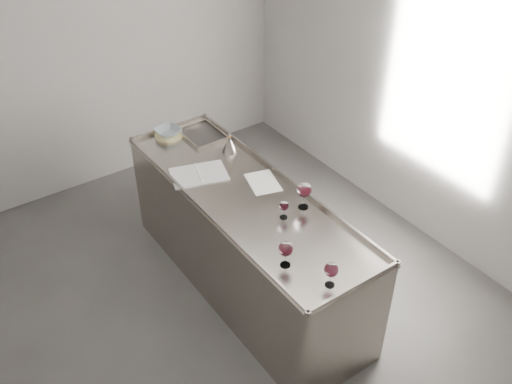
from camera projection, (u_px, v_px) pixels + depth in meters
room_shell at (205, 185)px, 3.55m from camera, size 4.54×5.04×2.84m
counter at (245, 241)px, 4.52m from camera, size 0.77×2.42×0.97m
wine_glass_left at (286, 249)px, 3.55m from camera, size 0.10×0.10×0.19m
wine_glass_middle at (331, 270)px, 3.41m from camera, size 0.09×0.09×0.17m
wine_glass_right at (304, 190)px, 4.03m from camera, size 0.11×0.11×0.21m
wine_glass_small at (284, 206)px, 3.96m from camera, size 0.07×0.07×0.14m
notebook at (199, 174)px, 4.45m from camera, size 0.50×0.41×0.02m
loose_paper_top at (263, 182)px, 4.37m from camera, size 0.29×0.35×0.00m
trivet at (169, 135)px, 4.93m from camera, size 0.26×0.26×0.02m
ceramic_bowl at (168, 132)px, 4.91m from camera, size 0.23×0.23×0.05m
wine_funnel at (230, 146)px, 4.70m from camera, size 0.13×0.13×0.19m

